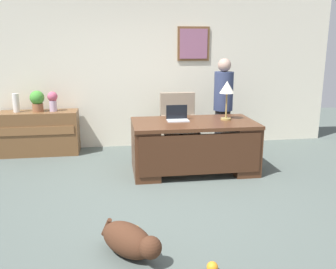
{
  "coord_description": "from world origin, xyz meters",
  "views": [
    {
      "loc": [
        -0.63,
        -4.26,
        1.88
      ],
      "look_at": [
        0.05,
        0.3,
        0.75
      ],
      "focal_mm": 39.47,
      "sensor_mm": 36.0,
      "label": 1
    }
  ],
  "objects_px": {
    "armchair": "(179,128)",
    "dog_toy_ball": "(212,267)",
    "desk_lamp": "(227,90)",
    "credenza": "(40,133)",
    "laptop": "(177,117)",
    "vase_empty": "(16,103)",
    "vase_with_flowers": "(53,100)",
    "potted_plant": "(37,100)",
    "dog_toy_bone": "(132,228)",
    "person_standing": "(223,107)",
    "dog_lying": "(130,241)",
    "desk": "(194,145)"
  },
  "relations": [
    {
      "from": "potted_plant",
      "to": "dog_toy_bone",
      "type": "bearing_deg",
      "value": -64.53
    },
    {
      "from": "desk_lamp",
      "to": "vase_with_flowers",
      "type": "height_order",
      "value": "desk_lamp"
    },
    {
      "from": "credenza",
      "to": "dog_toy_bone",
      "type": "bearing_deg",
      "value": -64.44
    },
    {
      "from": "desk",
      "to": "desk_lamp",
      "type": "bearing_deg",
      "value": 10.58
    },
    {
      "from": "person_standing",
      "to": "dog_toy_ball",
      "type": "xyz_separation_m",
      "value": [
        -1.06,
        -3.29,
        -0.8
      ]
    },
    {
      "from": "person_standing",
      "to": "desk_lamp",
      "type": "xyz_separation_m",
      "value": [
        -0.15,
        -0.67,
        0.37
      ]
    },
    {
      "from": "armchair",
      "to": "dog_toy_ball",
      "type": "distance_m",
      "value": 3.48
    },
    {
      "from": "dog_lying",
      "to": "dog_toy_bone",
      "type": "height_order",
      "value": "dog_lying"
    },
    {
      "from": "vase_empty",
      "to": "potted_plant",
      "type": "xyz_separation_m",
      "value": [
        0.35,
        0.0,
        0.04
      ]
    },
    {
      "from": "vase_empty",
      "to": "person_standing",
      "type": "bearing_deg",
      "value": -8.94
    },
    {
      "from": "credenza",
      "to": "dog_lying",
      "type": "bearing_deg",
      "value": -68.22
    },
    {
      "from": "desk",
      "to": "person_standing",
      "type": "xyz_separation_m",
      "value": [
        0.66,
        0.76,
        0.44
      ]
    },
    {
      "from": "person_standing",
      "to": "dog_lying",
      "type": "height_order",
      "value": "person_standing"
    },
    {
      "from": "desk_lamp",
      "to": "armchair",
      "type": "bearing_deg",
      "value": 125.29
    },
    {
      "from": "credenza",
      "to": "dog_lying",
      "type": "distance_m",
      "value": 3.75
    },
    {
      "from": "potted_plant",
      "to": "dog_toy_ball",
      "type": "xyz_separation_m",
      "value": [
        2.06,
        -3.83,
        -0.9
      ]
    },
    {
      "from": "person_standing",
      "to": "desk_lamp",
      "type": "distance_m",
      "value": 0.78
    },
    {
      "from": "laptop",
      "to": "vase_empty",
      "type": "xyz_separation_m",
      "value": [
        -2.57,
        1.17,
        0.09
      ]
    },
    {
      "from": "desk_lamp",
      "to": "dog_toy_bone",
      "type": "bearing_deg",
      "value": -130.7
    },
    {
      "from": "armchair",
      "to": "laptop",
      "type": "xyz_separation_m",
      "value": [
        -0.16,
        -0.77,
        0.34
      ]
    },
    {
      "from": "dog_toy_ball",
      "to": "vase_empty",
      "type": "bearing_deg",
      "value": 122.14
    },
    {
      "from": "desk_lamp",
      "to": "credenza",
      "type": "bearing_deg",
      "value": 157.79
    },
    {
      "from": "vase_with_flowers",
      "to": "dog_toy_ball",
      "type": "relative_size",
      "value": 3.48
    },
    {
      "from": "person_standing",
      "to": "vase_empty",
      "type": "distance_m",
      "value": 3.51
    },
    {
      "from": "credenza",
      "to": "dog_lying",
      "type": "relative_size",
      "value": 2.02
    },
    {
      "from": "credenza",
      "to": "desk_lamp",
      "type": "xyz_separation_m",
      "value": [
        2.97,
        -1.21,
        0.84
      ]
    },
    {
      "from": "potted_plant",
      "to": "dog_toy_bone",
      "type": "distance_m",
      "value": 3.45
    },
    {
      "from": "armchair",
      "to": "desk_lamp",
      "type": "relative_size",
      "value": 1.83
    },
    {
      "from": "desk_lamp",
      "to": "dog_toy_bone",
      "type": "relative_size",
      "value": 3.98
    },
    {
      "from": "person_standing",
      "to": "desk_lamp",
      "type": "relative_size",
      "value": 2.84
    },
    {
      "from": "potted_plant",
      "to": "dog_toy_ball",
      "type": "height_order",
      "value": "potted_plant"
    },
    {
      "from": "dog_lying",
      "to": "dog_toy_ball",
      "type": "distance_m",
      "value": 0.77
    },
    {
      "from": "desk",
      "to": "dog_toy_ball",
      "type": "distance_m",
      "value": 2.58
    },
    {
      "from": "vase_with_flowers",
      "to": "vase_empty",
      "type": "height_order",
      "value": "vase_with_flowers"
    },
    {
      "from": "potted_plant",
      "to": "dog_toy_ball",
      "type": "bearing_deg",
      "value": -61.76
    },
    {
      "from": "person_standing",
      "to": "dog_lying",
      "type": "bearing_deg",
      "value": -120.51
    },
    {
      "from": "desk_lamp",
      "to": "vase_empty",
      "type": "relative_size",
      "value": 1.83
    },
    {
      "from": "credenza",
      "to": "desk_lamp",
      "type": "height_order",
      "value": "desk_lamp"
    },
    {
      "from": "credenza",
      "to": "desk",
      "type": "bearing_deg",
      "value": -28.01
    },
    {
      "from": "armchair",
      "to": "person_standing",
      "type": "bearing_deg",
      "value": -11.34
    },
    {
      "from": "vase_empty",
      "to": "dog_toy_ball",
      "type": "height_order",
      "value": "vase_empty"
    },
    {
      "from": "laptop",
      "to": "desk_lamp",
      "type": "height_order",
      "value": "desk_lamp"
    },
    {
      "from": "credenza",
      "to": "vase_with_flowers",
      "type": "distance_m",
      "value": 0.63
    },
    {
      "from": "dog_toy_bone",
      "to": "potted_plant",
      "type": "bearing_deg",
      "value": 115.47
    },
    {
      "from": "armchair",
      "to": "vase_empty",
      "type": "height_order",
      "value": "vase_empty"
    },
    {
      "from": "armchair",
      "to": "dog_toy_bone",
      "type": "relative_size",
      "value": 7.29
    },
    {
      "from": "laptop",
      "to": "desk_lamp",
      "type": "distance_m",
      "value": 0.84
    },
    {
      "from": "credenza",
      "to": "dog_lying",
      "type": "xyz_separation_m",
      "value": [
        1.39,
        -3.48,
        -0.22
      ]
    },
    {
      "from": "dog_toy_ball",
      "to": "dog_toy_bone",
      "type": "distance_m",
      "value": 1.05
    },
    {
      "from": "potted_plant",
      "to": "credenza",
      "type": "bearing_deg",
      "value": -163.62
    }
  ]
}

